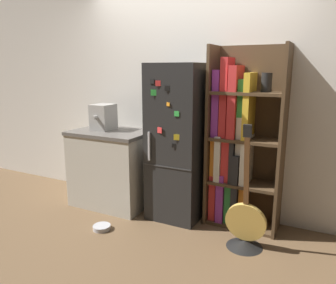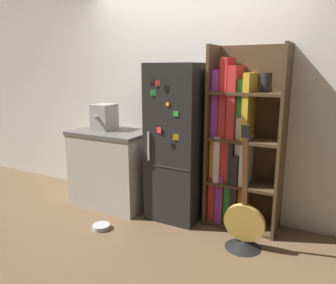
# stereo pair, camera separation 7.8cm
# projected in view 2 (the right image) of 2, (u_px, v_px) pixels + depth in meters

# --- Properties ---
(ground_plane) EXTENTS (16.00, 16.00, 0.00)m
(ground_plane) POSITION_uv_depth(u_px,v_px,m) (170.00, 221.00, 3.56)
(ground_plane) COLOR brown
(wall_back) EXTENTS (8.00, 0.05, 2.60)m
(wall_back) POSITION_uv_depth(u_px,v_px,m) (190.00, 97.00, 3.68)
(wall_back) COLOR silver
(wall_back) RESTS_ON ground_plane
(refrigerator) EXTENTS (0.55, 0.58, 1.67)m
(refrigerator) POSITION_uv_depth(u_px,v_px,m) (178.00, 143.00, 3.53)
(refrigerator) COLOR black
(refrigerator) RESTS_ON ground_plane
(bookshelf) EXTENTS (0.74, 0.37, 1.84)m
(bookshelf) POSITION_uv_depth(u_px,v_px,m) (238.00, 147.00, 3.34)
(bookshelf) COLOR #4C3823
(bookshelf) RESTS_ON ground_plane
(kitchen_counter) EXTENTS (0.92, 0.67, 0.90)m
(kitchen_counter) POSITION_uv_depth(u_px,v_px,m) (114.00, 167.00, 3.96)
(kitchen_counter) COLOR #BCB7A8
(kitchen_counter) RESTS_ON ground_plane
(espresso_machine) EXTENTS (0.23, 0.32, 0.30)m
(espresso_machine) POSITION_uv_depth(u_px,v_px,m) (104.00, 117.00, 3.89)
(espresso_machine) COLOR #A5A39E
(espresso_machine) RESTS_ON kitchen_counter
(guitar) EXTENTS (0.37, 0.34, 1.17)m
(guitar) POSITION_uv_depth(u_px,v_px,m) (244.00, 231.00, 2.98)
(guitar) COLOR black
(guitar) RESTS_ON ground_plane
(pet_bowl) EXTENTS (0.18, 0.18, 0.04)m
(pet_bowl) POSITION_uv_depth(u_px,v_px,m) (101.00, 226.00, 3.37)
(pet_bowl) COLOR #B7B7BC
(pet_bowl) RESTS_ON ground_plane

